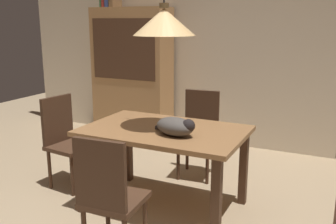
% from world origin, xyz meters
% --- Properties ---
extents(back_wall, '(6.40, 0.10, 2.90)m').
position_xyz_m(back_wall, '(0.00, 2.65, 1.45)').
color(back_wall, beige).
rests_on(back_wall, ground).
extents(dining_table, '(1.40, 0.90, 0.75)m').
position_xyz_m(dining_table, '(0.10, 0.56, 0.65)').
color(dining_table, olive).
rests_on(dining_table, ground).
extents(chair_far_back, '(0.44, 0.44, 0.93)m').
position_xyz_m(chair_far_back, '(0.09, 1.44, 0.51)').
color(chair_far_back, '#472D1E').
rests_on(chair_far_back, ground).
extents(chair_left_side, '(0.44, 0.44, 0.93)m').
position_xyz_m(chair_left_side, '(-1.03, 0.57, 0.51)').
color(chair_left_side, '#472D1E').
rests_on(chair_left_side, ground).
extents(chair_near_front, '(0.43, 0.43, 0.93)m').
position_xyz_m(chair_near_front, '(0.11, -0.32, 0.51)').
color(chair_near_front, '#472D1E').
rests_on(chair_near_front, ground).
extents(cat_sleeping, '(0.40, 0.29, 0.16)m').
position_xyz_m(cat_sleeping, '(0.28, 0.42, 0.83)').
color(cat_sleeping, '#4C4742').
rests_on(cat_sleeping, dining_table).
extents(pendant_lamp, '(0.52, 0.52, 1.30)m').
position_xyz_m(pendant_lamp, '(0.10, 0.56, 1.66)').
color(pendant_lamp, '#E5B775').
extents(hutch_bookcase, '(1.12, 0.45, 1.85)m').
position_xyz_m(hutch_bookcase, '(-1.27, 2.32, 0.89)').
color(hutch_bookcase, '#A87A4C').
rests_on(hutch_bookcase, ground).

